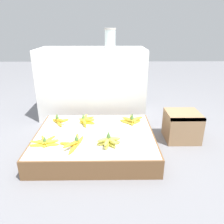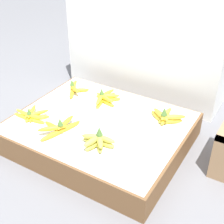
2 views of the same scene
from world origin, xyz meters
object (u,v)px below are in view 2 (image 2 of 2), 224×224
Objects in this scene: banana_bunch_front_left at (32,115)px; banana_bunch_middle_left at (74,88)px; banana_bunch_front_midright at (98,141)px; banana_bunch_middle_midleft at (105,98)px; banana_bunch_front_midleft at (59,127)px; banana_bunch_middle_right at (165,116)px.

banana_bunch_middle_left is at bearing 87.56° from banana_bunch_front_left.
banana_bunch_middle_left is (-0.47, 0.42, -0.01)m from banana_bunch_front_midright.
banana_bunch_middle_left is at bearing 179.68° from banana_bunch_middle_midleft.
banana_bunch_front_midleft is 1.16× the size of banana_bunch_middle_right.
banana_bunch_front_midright reaches higher than banana_bunch_front_midleft.
banana_bunch_middle_midleft is at bearing 117.56° from banana_bunch_front_midright.
banana_bunch_front_midleft is 1.13× the size of banana_bunch_middle_midleft.
banana_bunch_middle_midleft is 0.43m from banana_bunch_middle_right.
banana_bunch_front_midleft is at bearing -179.69° from banana_bunch_front_midright.
banana_bunch_middle_midleft is at bearing 56.08° from banana_bunch_front_left.
banana_bunch_middle_left reaches higher than banana_bunch_middle_midleft.
banana_bunch_middle_left is 0.84× the size of banana_bunch_middle_midleft.
banana_bunch_front_midleft is 0.42m from banana_bunch_middle_midleft.
banana_bunch_front_midright is at bearing -117.74° from banana_bunch_middle_right.
banana_bunch_front_midleft reaches higher than banana_bunch_front_left.
banana_bunch_middle_left is at bearing 138.29° from banana_bunch_front_midright.
banana_bunch_middle_right is at bearing -1.15° from banana_bunch_middle_left.
banana_bunch_front_left is 0.96× the size of banana_bunch_middle_midleft.
banana_bunch_front_midright is 0.79× the size of banana_bunch_middle_midleft.
banana_bunch_middle_right is (0.21, 0.40, -0.00)m from banana_bunch_front_midright.
banana_bunch_middle_midleft is at bearing -0.32° from banana_bunch_middle_left.
banana_bunch_front_midleft is 1.43× the size of banana_bunch_front_midright.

